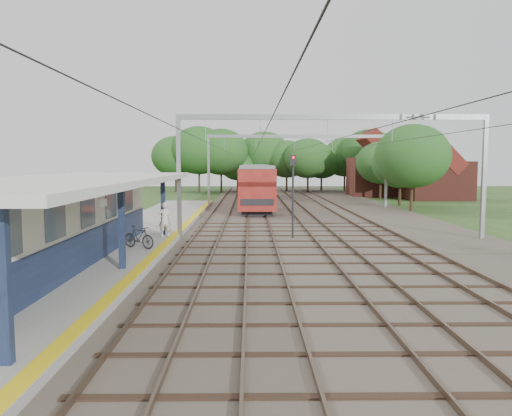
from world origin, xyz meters
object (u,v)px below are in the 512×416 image
object	(u,v)px
person	(165,219)
signal_post	(293,185)
train	(255,181)
bicycle	(139,237)

from	to	relation	value
person	signal_post	distance (m)	7.35
train	signal_post	distance (m)	29.69
person	train	bearing A→B (deg)	-120.13
person	bicycle	world-z (taller)	person
signal_post	person	bearing A→B (deg)	-170.63
bicycle	signal_post	bearing A→B (deg)	-28.27
train	person	bearing A→B (deg)	-99.59
person	signal_post	world-z (taller)	signal_post
bicycle	signal_post	distance (m)	9.27
bicycle	person	bearing A→B (deg)	20.67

